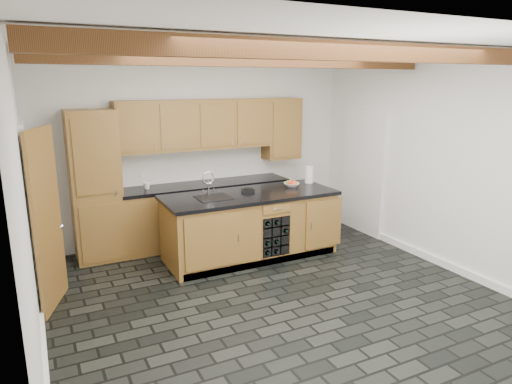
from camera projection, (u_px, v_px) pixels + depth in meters
ground at (275, 296)px, 5.37m from camera, size 5.00×5.00×0.00m
room_shell at (249, 162)px, 5.44m from camera, size 5.01×5.00×5.00m
back_cabinetry at (183, 182)px, 6.92m from camera, size 3.65×0.62×2.20m
island at (251, 225)px, 6.51m from camera, size 2.48×0.96×0.93m
faucet at (212, 195)px, 6.20m from camera, size 0.45×0.40×0.34m
kitchen_scale at (248, 190)px, 6.50m from camera, size 0.20×0.14×0.05m
fruit_bowl at (292, 185)px, 6.83m from camera, size 0.31×0.31×0.06m
fruit_cluster at (292, 183)px, 6.82m from camera, size 0.16×0.17×0.07m
paper_towel at (309, 175)px, 7.05m from camera, size 0.13×0.13×0.26m
mug at (147, 186)px, 6.67m from camera, size 0.11×0.11×0.10m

